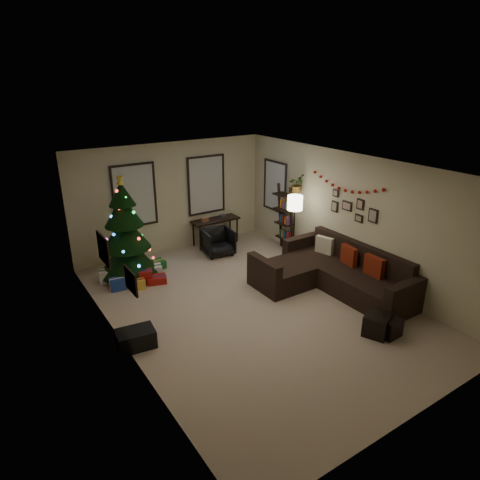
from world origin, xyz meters
name	(u,v)px	position (x,y,z in m)	size (l,w,h in m)	color
floor	(253,306)	(0.00, 0.00, 0.00)	(7.00, 7.00, 0.00)	tan
ceiling	(254,167)	(0.00, 0.00, 2.70)	(7.00, 7.00, 0.00)	white
wall_back	(172,198)	(0.00, 3.50, 1.35)	(5.00, 5.00, 0.00)	beige
wall_front	(424,331)	(0.00, -3.50, 1.35)	(5.00, 5.00, 0.00)	beige
wall_left	(118,274)	(-2.50, 0.00, 1.35)	(7.00, 7.00, 0.00)	beige
wall_right	(350,217)	(2.50, 0.00, 1.35)	(7.00, 7.00, 0.00)	beige
window_back_left	(134,196)	(-0.95, 3.47, 1.55)	(1.05, 0.06, 1.50)	#728CB2
window_back_right	(206,185)	(0.95, 3.47, 1.55)	(1.05, 0.06, 1.50)	#728CB2
window_right_wall	(275,186)	(2.47, 2.55, 1.50)	(0.06, 0.90, 1.30)	#728CB2
christmas_tree	(126,236)	(-1.54, 2.54, 0.97)	(1.26, 1.26, 2.34)	black
presents	(136,276)	(-1.48, 2.28, 0.12)	(1.50, 1.01, 0.30)	silver
sofa	(332,274)	(1.81, -0.26, 0.30)	(2.08, 3.01, 0.92)	black
pillow_red_a	(374,267)	(2.21, -0.98, 0.64)	(0.12, 0.44, 0.44)	maroon
pillow_red_b	(349,256)	(2.21, -0.32, 0.64)	(0.11, 0.43, 0.43)	maroon
pillow_cream	(324,246)	(2.21, 0.40, 0.63)	(0.12, 0.40, 0.40)	beige
ottoman_near	(377,325)	(1.20, -1.95, 0.19)	(0.39, 0.39, 0.37)	black
ottoman_far	(388,326)	(1.37, -2.07, 0.17)	(0.35, 0.35, 0.34)	black
desk	(215,222)	(1.06, 3.22, 0.60)	(1.26, 0.45, 0.68)	black
desk_chair	(218,242)	(0.75, 2.57, 0.33)	(0.64, 0.60, 0.65)	black
bookshelf	(285,219)	(2.30, 1.91, 0.82)	(0.30, 0.50, 1.69)	black
potted_plant	(297,181)	(2.30, 1.54, 1.85)	(0.51, 0.44, 0.57)	#4C4C4C
floor_lamp	(295,207)	(1.95, 1.16, 1.37)	(0.35, 0.35, 1.64)	black
art_map	(104,250)	(-2.48, 0.78, 1.47)	(0.04, 0.60, 0.50)	black
art_abstract	(131,281)	(-2.48, -0.50, 1.43)	(0.04, 0.45, 0.35)	black
gallery	(353,208)	(2.48, -0.07, 1.57)	(0.03, 1.25, 0.54)	black
garland	(346,185)	(2.45, 0.16, 2.02)	(0.08, 1.90, 0.30)	#A5140C
stocking_left	(165,194)	(-0.14, 3.55, 1.45)	(0.20, 0.05, 0.36)	#990F0C
stocking_right	(178,191)	(0.19, 3.54, 1.49)	(0.20, 0.05, 0.36)	#990F0C
storage_bin	(136,339)	(-2.35, -0.03, 0.15)	(0.61, 0.41, 0.30)	black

